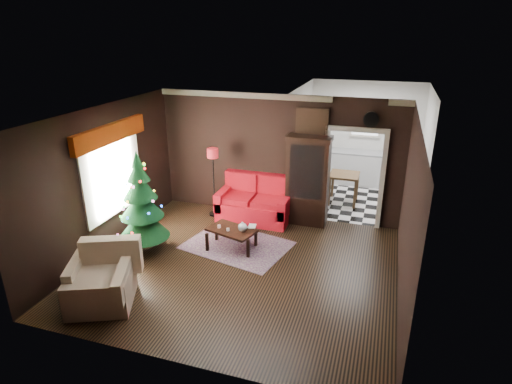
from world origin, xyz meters
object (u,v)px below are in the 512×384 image
(floor_lamp, at_px, (214,182))
(armchair, at_px, (100,278))
(loveseat, at_px, (254,199))
(kitchen_table, at_px, (343,188))
(coffee_table, at_px, (232,239))
(teapot, at_px, (242,227))
(curio_cabinet, at_px, (308,183))
(wall_clock, at_px, (371,119))
(christmas_tree, at_px, (141,201))

(floor_lamp, xyz_separation_m, armchair, (-0.41, -3.65, -0.37))
(loveseat, distance_m, kitchen_table, 2.45)
(coffee_table, bearing_deg, armchair, -120.30)
(floor_lamp, height_order, coffee_table, floor_lamp)
(teapot, bearing_deg, loveseat, 98.74)
(loveseat, relative_size, teapot, 8.53)
(armchair, xyz_separation_m, kitchen_table, (3.15, 5.38, -0.08))
(curio_cabinet, height_order, wall_clock, wall_clock)
(kitchen_table, bearing_deg, christmas_tree, -132.70)
(kitchen_table, bearing_deg, coffee_table, -120.42)
(loveseat, height_order, armchair, loveseat)
(coffee_table, distance_m, kitchen_table, 3.58)
(loveseat, distance_m, christmas_tree, 2.64)
(teapot, bearing_deg, coffee_table, 173.99)
(armchair, bearing_deg, wall_clock, 24.79)
(curio_cabinet, height_order, coffee_table, curio_cabinet)
(floor_lamp, distance_m, kitchen_table, 3.28)
(wall_clock, bearing_deg, kitchen_table, 113.75)
(kitchen_table, bearing_deg, curio_cabinet, -114.44)
(armchair, bearing_deg, loveseat, 46.73)
(floor_lamp, bearing_deg, armchair, -96.37)
(floor_lamp, relative_size, kitchen_table, 2.12)
(coffee_table, height_order, teapot, teapot)
(armchair, height_order, teapot, armchair)
(floor_lamp, xyz_separation_m, coffee_table, (0.93, -1.35, -0.61))
(loveseat, bearing_deg, christmas_tree, -128.18)
(wall_clock, xyz_separation_m, kitchen_table, (-0.55, 1.25, -2.00))
(loveseat, xyz_separation_m, christmas_tree, (-1.60, -2.03, 0.55))
(floor_lamp, distance_m, armchair, 3.69)
(wall_clock, bearing_deg, coffee_table, -142.13)
(floor_lamp, relative_size, teapot, 7.97)
(floor_lamp, bearing_deg, curio_cabinet, 8.23)
(curio_cabinet, distance_m, armchair, 4.70)
(teapot, distance_m, kitchen_table, 3.49)
(coffee_table, bearing_deg, floor_lamp, 124.57)
(loveseat, bearing_deg, wall_clock, 9.66)
(floor_lamp, relative_size, armchair, 1.55)
(wall_clock, relative_size, kitchen_table, 0.43)
(loveseat, distance_m, curio_cabinet, 1.25)
(christmas_tree, bearing_deg, teapot, 17.33)
(floor_lamp, relative_size, wall_clock, 4.96)
(floor_lamp, distance_m, coffee_table, 1.75)
(curio_cabinet, relative_size, floor_lamp, 1.20)
(wall_clock, bearing_deg, teapot, -138.76)
(wall_clock, bearing_deg, armchair, -131.87)
(loveseat, xyz_separation_m, curio_cabinet, (1.15, 0.22, 0.45))
(christmas_tree, xyz_separation_m, teapot, (1.82, 0.57, -0.53))
(coffee_table, bearing_deg, kitchen_table, 59.58)
(christmas_tree, xyz_separation_m, coffee_table, (1.58, 0.59, -0.83))
(armchair, bearing_deg, teapot, 31.84)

